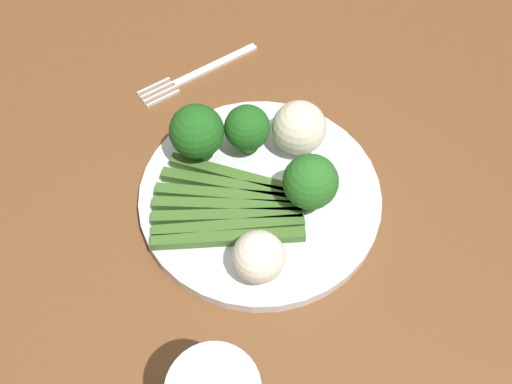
# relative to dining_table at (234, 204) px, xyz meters

# --- Properties ---
(ground_plane) EXTENTS (6.00, 6.00, 0.02)m
(ground_plane) POSITION_rel_dining_table_xyz_m (0.00, 0.00, -0.67)
(ground_plane) COLOR #B7A88E
(dining_table) EXTENTS (1.40, 0.96, 0.75)m
(dining_table) POSITION_rel_dining_table_xyz_m (0.00, 0.00, 0.00)
(dining_table) COLOR brown
(dining_table) RESTS_ON ground_plane
(plate) EXTENTS (0.26, 0.26, 0.01)m
(plate) POSITION_rel_dining_table_xyz_m (-0.06, 0.00, 0.10)
(plate) COLOR white
(plate) RESTS_ON dining_table
(asparagus_bundle) EXTENTS (0.16, 0.17, 0.01)m
(asparagus_bundle) POSITION_rel_dining_table_xyz_m (-0.07, 0.04, 0.12)
(asparagus_bundle) COLOR #3D6626
(asparagus_bundle) RESTS_ON plate
(broccoli_front) EXTENTS (0.06, 0.06, 0.07)m
(broccoli_front) POSITION_rel_dining_table_xyz_m (-0.10, -0.04, 0.15)
(broccoli_front) COLOR #568E33
(broccoli_front) RESTS_ON plate
(broccoli_left) EXTENTS (0.05, 0.05, 0.06)m
(broccoli_left) POSITION_rel_dining_table_xyz_m (-0.01, -0.02, 0.15)
(broccoli_left) COLOR #4C7F2B
(broccoli_left) RESTS_ON plate
(broccoli_back) EXTENTS (0.06, 0.06, 0.07)m
(broccoli_back) POSITION_rel_dining_table_xyz_m (0.01, 0.03, 0.15)
(broccoli_back) COLOR #4C7F2B
(broccoli_back) RESTS_ON plate
(cauliflower_right) EXTENTS (0.05, 0.05, 0.05)m
(cauliflower_right) POSITION_rel_dining_table_xyz_m (-0.14, 0.05, 0.14)
(cauliflower_right) COLOR white
(cauliflower_right) RESTS_ON plate
(cauliflower_outer_edge) EXTENTS (0.06, 0.06, 0.06)m
(cauliflower_outer_edge) POSITION_rel_dining_table_xyz_m (-0.03, -0.07, 0.14)
(cauliflower_outer_edge) COLOR beige
(cauliflower_outer_edge) RESTS_ON plate
(fork) EXTENTS (0.03, 0.17, 0.00)m
(fork) POSITION_rel_dining_table_xyz_m (0.14, -0.03, 0.10)
(fork) COLOR silver
(fork) RESTS_ON dining_table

